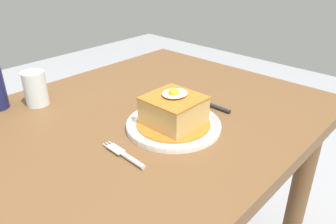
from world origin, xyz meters
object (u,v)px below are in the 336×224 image
at_px(main_plate, 173,125).
at_px(drinking_glass, 36,91).
at_px(fork, 127,156).
at_px(knife, 213,106).

relative_size(main_plate, drinking_glass, 2.43).
xyz_separation_m(fork, knife, (0.35, 0.01, 0.00)).
bearing_deg(drinking_glass, main_plate, -66.70).
bearing_deg(knife, fork, -178.03).
height_order(fork, knife, same).
distance_m(main_plate, fork, 0.18).
height_order(fork, drinking_glass, drinking_glass).
distance_m(knife, drinking_glass, 0.54).
xyz_separation_m(main_plate, knife, (0.17, -0.01, -0.00)).
xyz_separation_m(main_plate, fork, (-0.18, -0.02, -0.00)).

